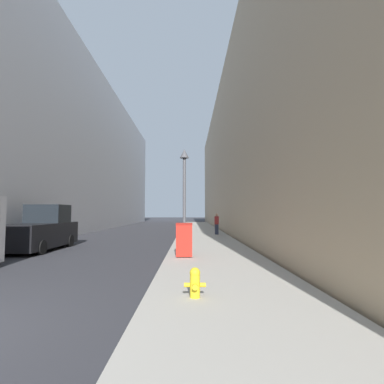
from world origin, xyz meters
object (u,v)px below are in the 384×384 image
Objects in this scene: lamppost at (184,183)px; pedestrian_on_sidewalk at (217,224)px; pickup_truck at (41,231)px; trash_bin at (184,239)px; fire_hydrant at (195,282)px.

pedestrian_on_sidewalk is (2.40, 6.59, -2.58)m from lamppost.
lamppost is at bearing -109.99° from pedestrian_on_sidewalk.
pedestrian_on_sidewalk is (9.53, 8.32, 0.02)m from pickup_truck.
pedestrian_on_sidewalk reaches higher than trash_bin.
lamppost reaches higher than trash_bin.
lamppost is at bearing 91.09° from trash_bin.
trash_bin is at bearing 93.36° from fire_hydrant.
fire_hydrant is 17.29m from pedestrian_on_sidewalk.
fire_hydrant is 0.37× the size of pedestrian_on_sidewalk.
lamppost is 1.05× the size of pickup_truck.
fire_hydrant is at bearing -96.56° from pedestrian_on_sidewalk.
lamppost is 7.47m from pedestrian_on_sidewalk.
fire_hydrant is 11.02m from lamppost.
trash_bin is at bearing -101.24° from pedestrian_on_sidewalk.
pickup_truck is (-7.56, 8.85, 0.48)m from fire_hydrant.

